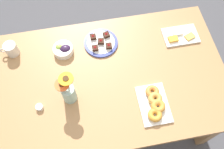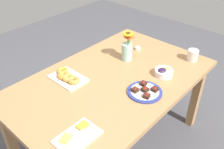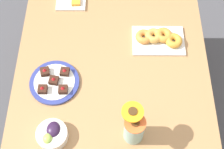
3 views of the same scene
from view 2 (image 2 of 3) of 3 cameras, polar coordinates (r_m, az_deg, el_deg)
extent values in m
plane|color=#4C4C51|center=(2.43, 0.00, -15.31)|extent=(6.00, 6.00, 0.00)
cube|color=#A87A4C|center=(1.94, 0.00, -1.46)|extent=(1.60, 1.00, 0.04)
cube|color=#A87A4C|center=(2.49, 18.63, -4.83)|extent=(0.07, 0.07, 0.70)
cube|color=#A87A4C|center=(2.15, -22.28, -13.37)|extent=(0.07, 0.07, 0.70)
cube|color=#A87A4C|center=(2.83, 3.45, 2.22)|extent=(0.07, 0.07, 0.70)
cylinder|color=beige|center=(2.24, 17.95, 4.22)|extent=(0.09, 0.09, 0.10)
cylinder|color=brown|center=(2.22, 18.14, 5.17)|extent=(0.08, 0.08, 0.00)
torus|color=beige|center=(2.29, 18.60, 4.74)|extent=(0.05, 0.01, 0.05)
cylinder|color=white|center=(1.99, 11.73, 0.45)|extent=(0.14, 0.14, 0.05)
ellipsoid|color=#2D1938|center=(1.97, 11.35, 0.79)|extent=(0.08, 0.06, 0.04)
ellipsoid|color=#9EC14C|center=(1.99, 12.53, 1.14)|extent=(0.05, 0.04, 0.04)
cube|color=white|center=(1.50, -7.92, -13.94)|extent=(0.26, 0.17, 0.01)
cube|color=#EFB74C|center=(1.48, -10.55, -14.21)|extent=(0.08, 0.07, 0.01)
cube|color=white|center=(1.48, -6.85, -13.53)|extent=(0.07, 0.05, 0.02)
cube|color=orange|center=(1.53, -6.73, -11.55)|extent=(0.07, 0.05, 0.02)
cube|color=white|center=(1.95, -10.02, -0.88)|extent=(0.19, 0.28, 0.01)
torus|color=orange|center=(1.88, -8.77, -1.32)|extent=(0.11, 0.11, 0.04)
torus|color=gold|center=(1.91, -9.92, -0.73)|extent=(0.10, 0.10, 0.04)
torus|color=orange|center=(1.94, -11.00, -0.18)|extent=(0.13, 0.13, 0.04)
torus|color=gold|center=(1.99, -11.18, 0.78)|extent=(0.11, 0.11, 0.04)
cylinder|color=white|center=(2.32, 5.90, 5.97)|extent=(0.05, 0.05, 0.03)
cylinder|color=#C68923|center=(2.32, 5.92, 6.19)|extent=(0.04, 0.04, 0.01)
cylinder|color=navy|center=(1.80, 7.48, -3.97)|extent=(0.25, 0.25, 0.01)
cylinder|color=white|center=(1.80, 7.48, -3.92)|extent=(0.20, 0.20, 0.01)
cube|color=#381E14|center=(1.78, 5.28, -3.53)|extent=(0.05, 0.05, 0.02)
cone|color=red|center=(1.76, 5.31, -3.04)|extent=(0.02, 0.02, 0.01)
cube|color=#381E14|center=(1.84, 7.18, -2.09)|extent=(0.04, 0.04, 0.02)
cone|color=red|center=(1.83, 7.22, -1.61)|extent=(0.02, 0.02, 0.01)
cube|color=#381E14|center=(1.73, 7.90, -4.88)|extent=(0.05, 0.05, 0.02)
cone|color=red|center=(1.72, 7.95, -4.39)|extent=(0.02, 0.02, 0.01)
cube|color=#381E14|center=(1.80, 9.75, -3.35)|extent=(0.04, 0.04, 0.02)
cone|color=red|center=(1.79, 9.81, -2.87)|extent=(0.02, 0.02, 0.01)
cube|color=#381E14|center=(1.79, 7.53, -3.44)|extent=(0.05, 0.05, 0.02)
cone|color=red|center=(1.78, 7.57, -2.96)|extent=(0.02, 0.02, 0.01)
cylinder|color=#99C1B7|center=(2.13, 3.40, 5.18)|extent=(0.09, 0.09, 0.15)
cylinder|color=#3D702D|center=(2.06, 3.67, 7.93)|extent=(0.01, 0.01, 0.10)
cylinder|color=orange|center=(2.03, 3.72, 9.29)|extent=(0.09, 0.09, 0.01)
cylinder|color=#472D14|center=(2.03, 3.73, 9.44)|extent=(0.04, 0.04, 0.01)
cylinder|color=#3D702D|center=(2.10, 3.94, 7.82)|extent=(0.01, 0.01, 0.06)
cylinder|color=orange|center=(2.08, 3.97, 8.65)|extent=(0.09, 0.09, 0.01)
cylinder|color=#472D14|center=(2.08, 3.98, 8.80)|extent=(0.04, 0.04, 0.01)
camera|label=1|loc=(2.26, -16.61, 44.63)|focal=40.00mm
camera|label=3|loc=(2.21, 17.42, 40.41)|focal=50.00mm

